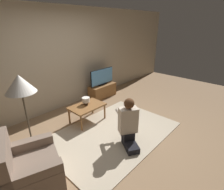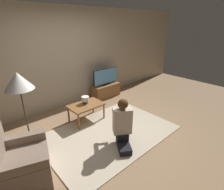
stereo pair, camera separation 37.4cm
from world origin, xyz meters
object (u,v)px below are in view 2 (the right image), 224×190
tv (106,77)px  table_lamp (85,99)px  armchair (19,163)px  person_kneeling (122,123)px  coffee_table (86,106)px  floor_lamp (19,83)px

tv → table_lamp: bearing=-149.8°
tv → armchair: bearing=-152.4°
tv → armchair: 3.39m
armchair → person_kneeling: (1.69, -0.45, 0.20)m
armchair → tv: bearing=-43.7°
armchair → person_kneeling: size_ratio=1.05×
coffee_table → floor_lamp: floor_lamp is taller
floor_lamp → coffee_table: bearing=-6.9°
armchair → table_lamp: size_ratio=5.51×
tv → person_kneeling: bearing=-122.9°
tv → coffee_table: (-1.28, -0.80, -0.29)m
person_kneeling → table_lamp: (0.05, 1.28, 0.04)m
person_kneeling → table_lamp: size_ratio=5.24×
floor_lamp → table_lamp: bearing=-3.7°
coffee_table → person_kneeling: 1.22m
coffee_table → table_lamp: table_lamp is taller
table_lamp → tv: bearing=30.2°
armchair → person_kneeling: person_kneeling is taller
floor_lamp → table_lamp: size_ratio=7.74×
coffee_table → armchair: bearing=-155.8°
tv → floor_lamp: bearing=-166.0°
armchair → coffee_table: bearing=-47.1°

